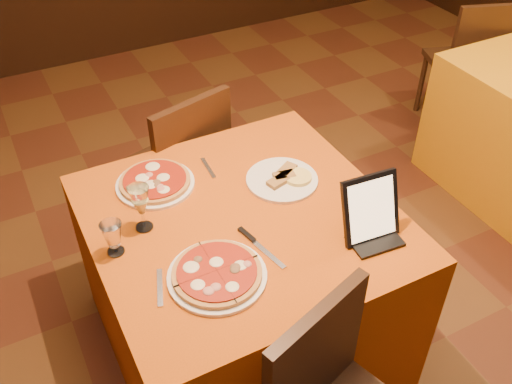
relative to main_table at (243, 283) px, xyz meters
name	(u,v)px	position (x,y,z in m)	size (l,w,h in m)	color
floor	(380,371)	(0.45, -0.42, -0.38)	(6.00, 7.00, 0.01)	#5E2D19
main_table	(243,283)	(0.00, 0.00, 0.00)	(1.10, 1.10, 0.75)	#BB4F0C
chair_main_far	(173,167)	(0.00, 0.78, 0.08)	(0.36, 0.36, 0.91)	black
chair_side_far	(464,62)	(2.10, 0.97, 0.08)	(0.41, 0.41, 0.91)	black
pizza_near	(217,274)	(-0.21, -0.24, 0.39)	(0.33, 0.33, 0.03)	white
pizza_far	(155,183)	(-0.22, 0.32, 0.39)	(0.31, 0.31, 0.03)	white
cutlet_dish	(282,179)	(0.23, 0.11, 0.39)	(0.29, 0.29, 0.03)	white
wine_glass	(141,208)	(-0.34, 0.10, 0.47)	(0.09, 0.09, 0.19)	#FFF790
water_glass	(113,238)	(-0.47, 0.03, 0.44)	(0.06, 0.06, 0.13)	white
tablet	(371,208)	(0.36, -0.29, 0.49)	(0.21, 0.02, 0.24)	black
knife	(262,249)	(-0.01, -0.19, 0.38)	(0.24, 0.02, 0.01)	#AFAFB6
fork_near	(160,287)	(-0.39, -0.19, 0.38)	(0.16, 0.02, 0.01)	#BBBBC2
fork_far	(208,168)	(0.01, 0.32, 0.38)	(0.15, 0.02, 0.01)	silver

